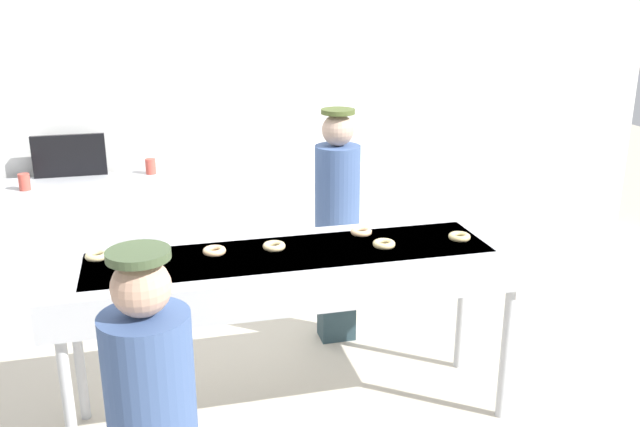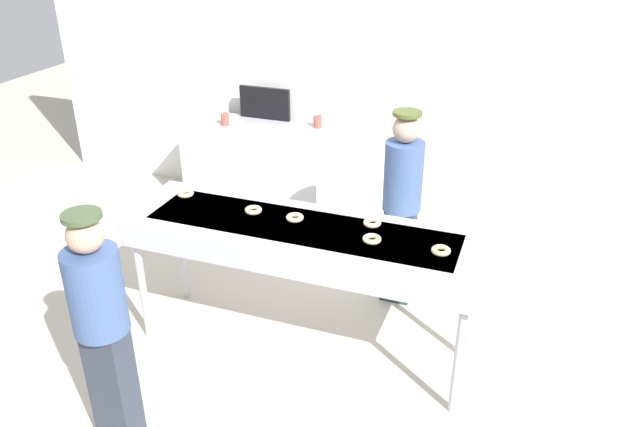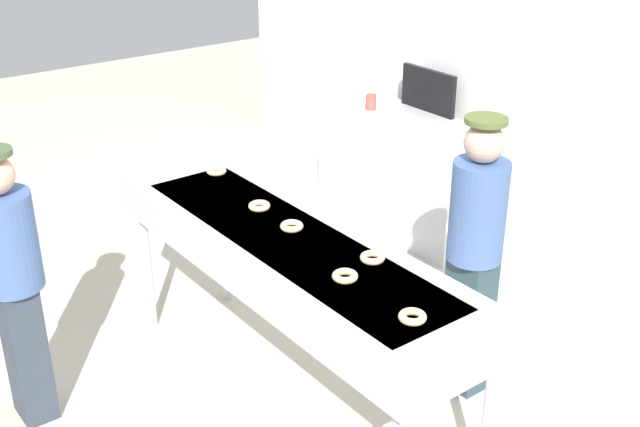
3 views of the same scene
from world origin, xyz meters
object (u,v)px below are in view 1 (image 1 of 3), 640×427
(plain_donut_3, at_px, (214,251))
(paper_cup_1, at_px, (24,182))
(plain_donut_4, at_px, (459,237))
(plain_donut_5, at_px, (274,246))
(fryer_conveyor, at_px, (291,270))
(plain_donut_1, at_px, (384,244))
(worker_baker, at_px, (337,217))
(plain_donut_2, at_px, (361,232))
(menu_display, at_px, (69,156))
(prep_counter, at_px, (76,241))
(paper_cup_0, at_px, (151,166))
(plain_donut_0, at_px, (97,256))

(plain_donut_3, height_order, paper_cup_1, paper_cup_1)
(plain_donut_4, relative_size, plain_donut_5, 1.00)
(fryer_conveyor, bearing_deg, plain_donut_1, -4.62)
(plain_donut_3, bearing_deg, worker_baker, 41.31)
(plain_donut_2, relative_size, menu_display, 0.22)
(worker_baker, relative_size, paper_cup_1, 13.16)
(prep_counter, xyz_separation_m, paper_cup_0, (0.62, 0.15, 0.53))
(plain_donut_1, distance_m, worker_baker, 0.93)
(plain_donut_0, xyz_separation_m, plain_donut_3, (0.60, -0.08, 0.00))
(plain_donut_1, height_order, worker_baker, worker_baker)
(plain_donut_5, bearing_deg, paper_cup_0, 106.16)
(plain_donut_1, xyz_separation_m, paper_cup_0, (-1.21, 2.26, -0.04))
(plain_donut_0, relative_size, plain_donut_2, 1.00)
(plain_donut_0, height_order, plain_donut_4, same)
(plain_donut_4, bearing_deg, paper_cup_1, 142.36)
(plain_donut_4, bearing_deg, plain_donut_0, 174.33)
(menu_display, bearing_deg, plain_donut_5, -60.79)
(plain_donut_2, bearing_deg, menu_display, 129.96)
(paper_cup_0, bearing_deg, worker_baker, -48.22)
(plain_donut_2, distance_m, plain_donut_5, 0.54)
(plain_donut_1, xyz_separation_m, plain_donut_5, (-0.59, 0.11, 0.00))
(plain_donut_0, xyz_separation_m, plain_donut_4, (1.97, -0.20, 0.00))
(worker_baker, distance_m, prep_counter, 2.22)
(plain_donut_2, distance_m, prep_counter, 2.65)
(plain_donut_2, bearing_deg, plain_donut_0, -179.18)
(plain_donut_5, bearing_deg, plain_donut_1, -10.96)
(plain_donut_1, relative_size, menu_display, 0.22)
(plain_donut_0, bearing_deg, fryer_conveyor, -9.05)
(plain_donut_4, bearing_deg, plain_donut_2, 157.12)
(menu_display, bearing_deg, plain_donut_3, -67.43)
(plain_donut_1, xyz_separation_m, plain_donut_2, (-0.06, 0.22, 0.00))
(plain_donut_4, distance_m, menu_display, 3.27)
(plain_donut_1, relative_size, plain_donut_4, 1.00)
(menu_display, bearing_deg, plain_donut_2, -50.04)
(plain_donut_3, height_order, plain_donut_5, same)
(plain_donut_4, height_order, plain_donut_5, same)
(plain_donut_5, bearing_deg, plain_donut_2, 11.53)
(fryer_conveyor, xyz_separation_m, worker_baker, (0.50, 0.87, -0.02))
(plain_donut_5, distance_m, paper_cup_1, 2.44)
(plain_donut_5, height_order, paper_cup_0, paper_cup_0)
(paper_cup_1, bearing_deg, worker_baker, -27.09)
(plain_donut_4, height_order, worker_baker, worker_baker)
(fryer_conveyor, height_order, plain_donut_0, plain_donut_0)
(prep_counter, bearing_deg, plain_donut_2, -46.73)
(plain_donut_2, bearing_deg, plain_donut_5, -168.47)
(plain_donut_1, distance_m, prep_counter, 2.86)
(prep_counter, distance_m, paper_cup_1, 0.62)
(fryer_conveyor, height_order, plain_donut_3, plain_donut_3)
(worker_baker, xyz_separation_m, paper_cup_0, (-1.20, 1.35, 0.10))
(plain_donut_3, height_order, prep_counter, plain_donut_3)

